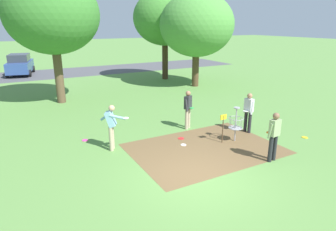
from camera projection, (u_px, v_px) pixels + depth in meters
The scene contains 16 objects.
ground_plane at pixel (197, 178), 8.99m from camera, with size 160.00×160.00×0.00m, color #5B8942.
dirt_tee_pad at pixel (205, 148), 11.12m from camera, with size 5.41×3.89×0.01m, color brown.
disc_golf_basket at pixel (234, 123), 11.61m from camera, with size 0.98×0.58×1.39m.
player_foreground_watching at pixel (249, 110), 12.52m from camera, with size 0.42×0.48×1.71m.
player_throwing at pixel (274, 134), 9.86m from camera, with size 0.48×0.42×1.71m.
player_waiting_left at pixel (188, 107), 12.95m from camera, with size 0.48×0.45×1.71m.
player_waiting_right at pixel (111, 124), 10.75m from camera, with size 0.83×0.94×1.71m.
frisbee_near_basket at pixel (181, 138), 12.06m from camera, with size 0.25×0.25×0.02m, color red.
frisbee_by_tee at pixel (183, 145), 11.43m from camera, with size 0.22×0.22×0.02m, color white.
frisbee_mid_grass at pixel (305, 137), 12.17m from camera, with size 0.24×0.24×0.02m, color gold.
frisbee_far_left at pixel (85, 140), 11.88m from camera, with size 0.23×0.23×0.02m, color #E53D99.
tree_near_left at pixel (197, 25), 20.78m from camera, with size 5.22×5.22×6.57m.
tree_mid_left at pixel (165, 18), 23.43m from camera, with size 5.03×5.03×6.99m.
tree_mid_center at pixel (52, 15), 16.10m from camera, with size 5.08×5.08×7.10m.
parking_lot_strip at pixel (62, 73), 27.78m from camera, with size 36.00×6.00×0.01m, color #4C4C51.
parked_car_center_left at pixel (20, 64), 26.54m from camera, with size 2.61×4.48×1.84m.
Camera 1 is at (-4.63, -6.59, 4.51)m, focal length 31.77 mm.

